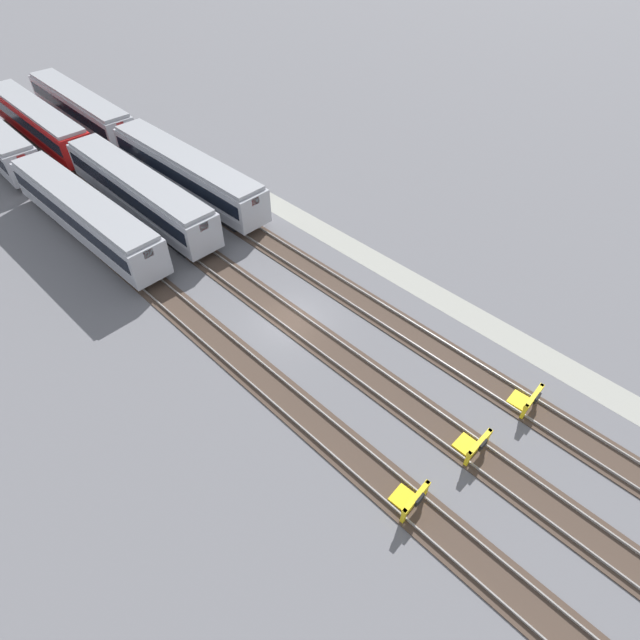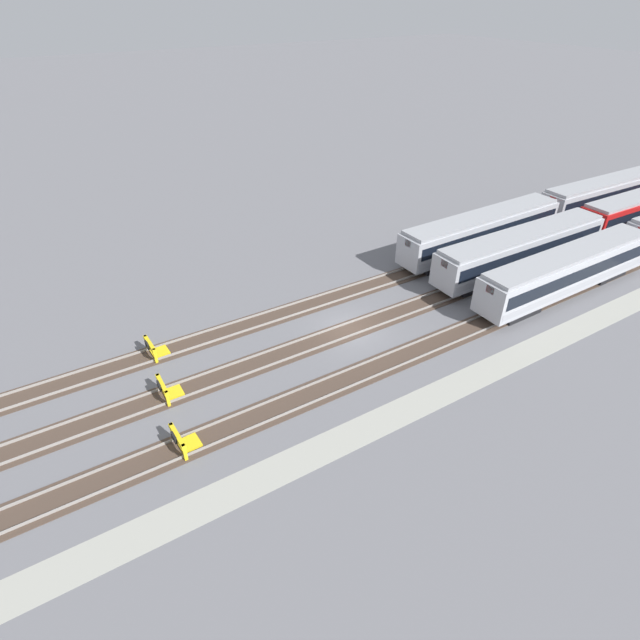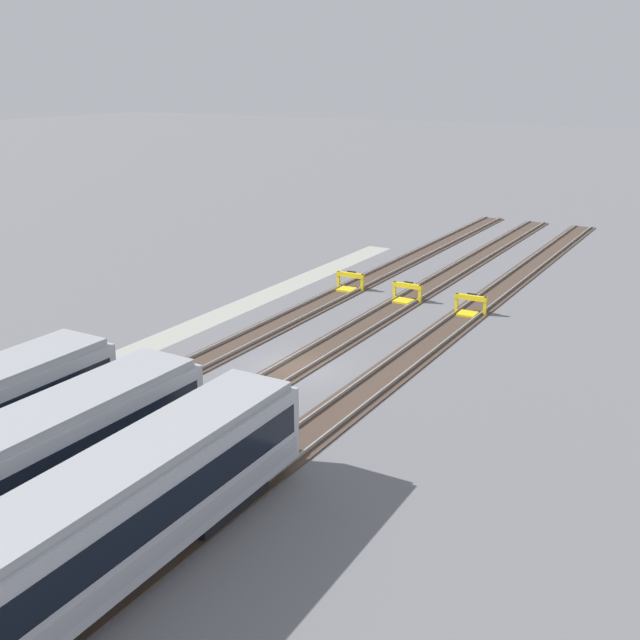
{
  "view_description": "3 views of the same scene",
  "coord_description": "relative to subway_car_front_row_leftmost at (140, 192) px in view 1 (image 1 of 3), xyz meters",
  "views": [
    {
      "loc": [
        -17.41,
        14.95,
        22.53
      ],
      "look_at": [
        -2.57,
        0.0,
        1.8
      ],
      "focal_mm": 28.0,
      "sensor_mm": 36.0,
      "label": 1
    },
    {
      "loc": [
        -17.4,
        -24.24,
        20.84
      ],
      "look_at": [
        -2.57,
        0.0,
        1.8
      ],
      "focal_mm": 28.0,
      "sensor_mm": 36.0,
      "label": 2
    },
    {
      "loc": [
        29.3,
        18.87,
        13.95
      ],
      "look_at": [
        -2.57,
        0.0,
        1.8
      ],
      "focal_mm": 42.0,
      "sensor_mm": 36.0,
      "label": 3
    }
  ],
  "objects": [
    {
      "name": "rail_track_nearest",
      "position": [
        -17.68,
        -4.44,
        -2.0
      ],
      "size": [
        90.0,
        2.23,
        0.21
      ],
      "color": "#47382D",
      "rests_on": "ground"
    },
    {
      "name": "rail_track_middle",
      "position": [
        -17.68,
        4.52,
        -2.0
      ],
      "size": [
        90.0,
        2.23,
        0.21
      ],
      "color": "#47382D",
      "rests_on": "ground"
    },
    {
      "name": "bumper_stop_middle_track",
      "position": [
        -30.6,
        4.53,
        -1.53
      ],
      "size": [
        1.38,
        2.01,
        1.22
      ],
      "color": "yellow",
      "rests_on": "ground"
    },
    {
      "name": "service_walkway",
      "position": [
        -17.68,
        -8.48,
        -2.04
      ],
      "size": [
        54.0,
        2.0,
        0.01
      ],
      "primitive_type": "cube",
      "color": "#9E9E93",
      "rests_on": "ground"
    },
    {
      "name": "rail_track_near_inner",
      "position": [
        -17.68,
        0.04,
        -2.0
      ],
      "size": [
        90.0,
        2.24,
        0.21
      ],
      "color": "#47382D",
      "rests_on": "ground"
    },
    {
      "name": "ground_plane",
      "position": [
        -17.68,
        0.04,
        -2.04
      ],
      "size": [
        400.0,
        400.0,
        0.0
      ],
      "primitive_type": "plane",
      "color": "slate"
    },
    {
      "name": "subway_car_front_row_rightmost",
      "position": [
        19.05,
        -4.5,
        0.0
      ],
      "size": [
        18.07,
        3.28,
        3.7
      ],
      "color": "#ADAFB7",
      "rests_on": "ground"
    },
    {
      "name": "subway_car_front_row_leftmost",
      "position": [
        0.0,
        0.0,
        0.0
      ],
      "size": [
        18.02,
        2.95,
        3.7
      ],
      "color": "#ADAFB7",
      "rests_on": "ground"
    },
    {
      "name": "subway_car_front_row_right_inner",
      "position": [
        0.0,
        4.55,
        0.0
      ],
      "size": [
        18.05,
        3.13,
        3.7
      ],
      "color": "#ADAFB7",
      "rests_on": "ground"
    },
    {
      "name": "bumper_stop_near_inner_track",
      "position": [
        -31.11,
        0.03,
        -1.53
      ],
      "size": [
        1.35,
        2.0,
        1.22
      ],
      "color": "yellow",
      "rests_on": "ground"
    },
    {
      "name": "subway_car_front_row_left_inner",
      "position": [
        18.79,
        0.02,
        0.0
      ],
      "size": [
        18.05,
        3.15,
        3.7
      ],
      "color": "#B71414",
      "rests_on": "ground"
    },
    {
      "name": "bumper_stop_nearest_track",
      "position": [
        -31.64,
        -4.43,
        -1.53
      ],
      "size": [
        1.38,
        2.01,
        1.22
      ],
      "color": "yellow",
      "rests_on": "ground"
    },
    {
      "name": "subway_car_back_row_leftmost",
      "position": [
        0.0,
        -4.48,
        0.0
      ],
      "size": [
        18.02,
        3.0,
        3.7
      ],
      "color": "#ADAFB7",
      "rests_on": "ground"
    }
  ]
}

